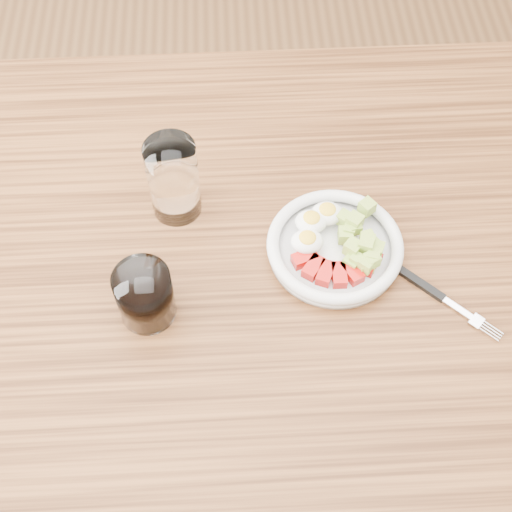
% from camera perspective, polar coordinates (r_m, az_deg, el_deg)
% --- Properties ---
extents(ground, '(4.00, 4.00, 0.00)m').
position_cam_1_polar(ground, '(1.69, 0.37, -15.21)').
color(ground, brown).
rests_on(ground, ground).
extents(dining_table, '(1.50, 0.90, 0.77)m').
position_cam_1_polar(dining_table, '(1.07, 0.57, -4.24)').
color(dining_table, brown).
rests_on(dining_table, ground).
extents(bowl, '(0.19, 0.19, 0.05)m').
position_cam_1_polar(bowl, '(0.99, 6.34, 0.85)').
color(bowl, white).
rests_on(bowl, dining_table).
extents(fork, '(0.13, 0.13, 0.01)m').
position_cam_1_polar(fork, '(0.99, 13.96, -2.80)').
color(fork, black).
rests_on(fork, dining_table).
extents(water_glass, '(0.07, 0.07, 0.13)m').
position_cam_1_polar(water_glass, '(1.00, -6.63, 6.11)').
color(water_glass, white).
rests_on(water_glass, dining_table).
extents(coffee_glass, '(0.07, 0.07, 0.08)m').
position_cam_1_polar(coffee_glass, '(0.93, -8.88, -3.14)').
color(coffee_glass, white).
rests_on(coffee_glass, dining_table).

